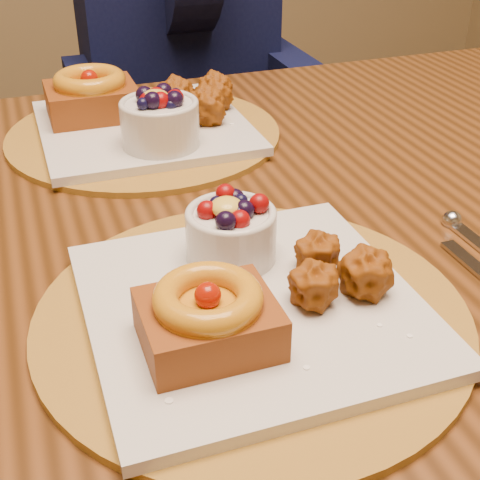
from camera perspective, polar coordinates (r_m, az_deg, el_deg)
name	(u,v)px	position (r m, az deg, el deg)	size (l,w,h in m)	color
dining_table	(188,263)	(0.81, -4.42, -1.93)	(1.60, 0.90, 0.76)	#351D09
place_setting_near	(248,295)	(0.58, 0.68, -4.69)	(0.38, 0.38, 0.08)	brown
place_setting_far	(141,118)	(0.94, -8.44, 10.27)	(0.38, 0.38, 0.09)	brown
chair_far	(177,155)	(1.53, -5.36, 7.27)	(0.56, 0.56, 0.90)	black
diner	(176,9)	(1.42, -5.45, 19.02)	(0.47, 0.46, 0.77)	black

